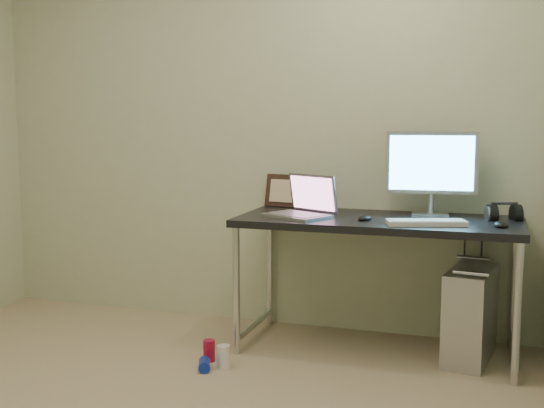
{
  "coord_description": "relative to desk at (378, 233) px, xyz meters",
  "views": [
    {
      "loc": [
        1.44,
        -2.27,
        1.29
      ],
      "look_at": [
        0.36,
        1.07,
        0.85
      ],
      "focal_mm": 45.0,
      "sensor_mm": 36.0,
      "label": 1
    }
  ],
  "objects": [
    {
      "name": "wall_back",
      "position": [
        -0.86,
        0.33,
        0.58
      ],
      "size": [
        3.5,
        0.02,
        2.5
      ],
      "primitive_type": "cube",
      "color": "beige",
      "rests_on": "ground"
    },
    {
      "name": "desk",
      "position": [
        0.0,
        0.0,
        0.0
      ],
      "size": [
        1.53,
        0.67,
        0.75
      ],
      "color": "black",
      "rests_on": "ground"
    },
    {
      "name": "tower_computer",
      "position": [
        0.5,
        0.01,
        -0.42
      ],
      "size": [
        0.28,
        0.5,
        0.53
      ],
      "rotation": [
        0.0,
        0.0,
        -0.15
      ],
      "color": "silver",
      "rests_on": "ground"
    },
    {
      "name": "cable_a",
      "position": [
        0.45,
        0.28,
        -0.27
      ],
      "size": [
        0.01,
        0.16,
        0.69
      ],
      "primitive_type": "cylinder",
      "rotation": [
        0.21,
        0.0,
        0.0
      ],
      "color": "black",
      "rests_on": "ground"
    },
    {
      "name": "cable_b",
      "position": [
        0.54,
        0.26,
        -0.29
      ],
      "size": [
        0.02,
        0.11,
        0.71
      ],
      "primitive_type": "cylinder",
      "rotation": [
        0.14,
        0.0,
        0.09
      ],
      "color": "black",
      "rests_on": "ground"
    },
    {
      "name": "can_red",
      "position": [
        -0.82,
        -0.45,
        -0.61
      ],
      "size": [
        0.08,
        0.08,
        0.12
      ],
      "primitive_type": "cylinder",
      "rotation": [
        0.0,
        0.0,
        0.2
      ],
      "color": "#B31236",
      "rests_on": "ground"
    },
    {
      "name": "can_white",
      "position": [
        -0.71,
        -0.53,
        -0.61
      ],
      "size": [
        0.09,
        0.09,
        0.12
      ],
      "primitive_type": "cylinder",
      "rotation": [
        0.0,
        0.0,
        0.34
      ],
      "color": "white",
      "rests_on": "ground"
    },
    {
      "name": "can_blue",
      "position": [
        -0.79,
        -0.58,
        -0.64
      ],
      "size": [
        0.1,
        0.12,
        0.06
      ],
      "primitive_type": "cylinder",
      "rotation": [
        1.57,
        0.0,
        0.39
      ],
      "color": "#122DB7",
      "rests_on": "ground"
    },
    {
      "name": "laptop",
      "position": [
        -0.41,
        -0.07,
        0.14
      ],
      "size": [
        0.42,
        0.39,
        0.23
      ],
      "rotation": [
        0.0,
        0.0,
        -0.47
      ],
      "color": "#ADAEB5",
      "rests_on": "desk"
    },
    {
      "name": "monitor",
      "position": [
        0.26,
        0.17,
        0.36
      ],
      "size": [
        0.5,
        0.17,
        0.47
      ],
      "rotation": [
        0.0,
        0.0,
        0.1
      ],
      "color": "#ADAEB5",
      "rests_on": "desk"
    },
    {
      "name": "keyboard",
      "position": [
        0.27,
        -0.16,
        0.09
      ],
      "size": [
        0.42,
        0.24,
        0.02
      ],
      "primitive_type": "cube",
      "rotation": [
        0.0,
        0.0,
        0.31
      ],
      "color": "silver",
      "rests_on": "desk"
    },
    {
      "name": "mouse_right",
      "position": [
        0.63,
        -0.12,
        0.1
      ],
      "size": [
        0.09,
        0.12,
        0.04
      ],
      "primitive_type": "ellipsoid",
      "rotation": [
        0.0,
        0.0,
        0.17
      ],
      "color": "black",
      "rests_on": "desk"
    },
    {
      "name": "mouse_left",
      "position": [
        -0.06,
        -0.1,
        0.1
      ],
      "size": [
        0.09,
        0.12,
        0.03
      ],
      "primitive_type": "ellipsoid",
      "rotation": [
        0.0,
        0.0,
        -0.3
      ],
      "color": "black",
      "rests_on": "desk"
    },
    {
      "name": "headphones",
      "position": [
        0.65,
        0.13,
        0.11
      ],
      "size": [
        0.21,
        0.12,
        0.12
      ],
      "rotation": [
        0.0,
        0.0,
        0.32
      ],
      "color": "black",
      "rests_on": "desk"
    },
    {
      "name": "picture_frame",
      "position": [
        -0.63,
        0.29,
        0.18
      ],
      "size": [
        0.26,
        0.11,
        0.2
      ],
      "primitive_type": "cube",
      "rotation": [
        -0.21,
        0.0,
        -0.17
      ],
      "color": "black",
      "rests_on": "desk"
    },
    {
      "name": "webcam",
      "position": [
        -0.46,
        0.3,
        0.18
      ],
      "size": [
        0.05,
        0.04,
        0.13
      ],
      "rotation": [
        0.0,
        0.0,
        -0.2
      ],
      "color": "silver",
      "rests_on": "desk"
    }
  ]
}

